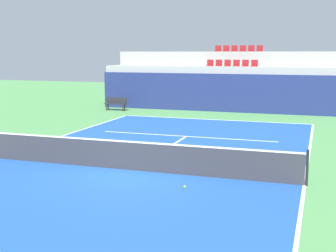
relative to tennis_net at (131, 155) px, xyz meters
name	(u,v)px	position (x,y,z in m)	size (l,w,h in m)	color
ground_plane	(131,170)	(0.00, 0.00, -0.51)	(80.00, 80.00, 0.00)	#4C8C4C
court_surface	(131,170)	(0.00, 0.00, -0.50)	(11.00, 24.00, 0.01)	#1E4C99
baseline_far	(214,120)	(0.00, 11.95, -0.50)	(11.00, 0.10, 0.00)	white
sideline_right	(305,185)	(5.45, 0.00, -0.50)	(0.10, 24.00, 0.00)	white
service_line_far	(186,136)	(0.00, 6.40, -0.50)	(8.26, 0.10, 0.00)	white
centre_service_line	(163,150)	(0.00, 3.20, -0.50)	(0.10, 6.40, 0.00)	white
back_wall	(227,93)	(0.00, 15.69, 0.72)	(17.36, 0.30, 2.46)	navy
stands_tier_lower	(231,88)	(0.00, 17.04, 0.94)	(17.36, 2.40, 2.90)	#9E9E99
stands_tier_upper	(237,79)	(0.00, 19.44, 1.43)	(17.36, 2.40, 3.88)	#9E9E99
seating_row_lower	(232,64)	(0.00, 17.14, 2.52)	(3.44, 0.44, 0.44)	maroon
seating_row_upper	(238,50)	(0.00, 19.54, 3.50)	(3.44, 0.44, 0.44)	maroon
tennis_net	(131,155)	(0.00, 0.00, 0.00)	(11.08, 0.08, 1.07)	black
player_bench	(116,103)	(-7.14, 14.05, 0.00)	(1.50, 0.40, 0.85)	#232328
tennis_ball_1	(185,187)	(2.22, -1.33, -0.47)	(0.07, 0.07, 0.07)	#CCE033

